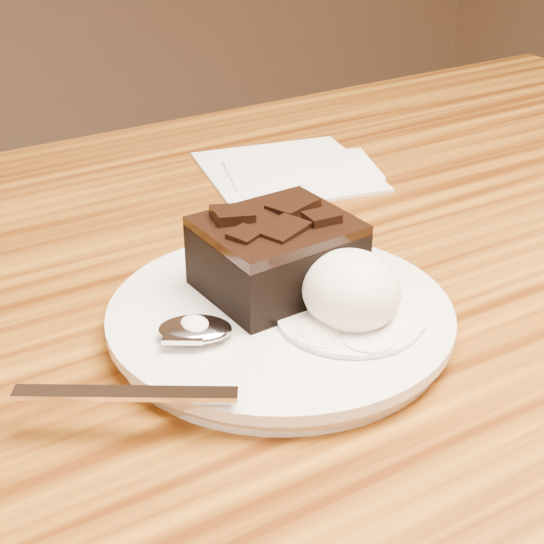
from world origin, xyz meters
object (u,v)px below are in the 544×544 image
spoon (195,332)px  ice_cream_scoop (351,291)px  napkin (287,170)px  brownie (277,260)px  plate (280,321)px

spoon → ice_cream_scoop: bearing=-76.0°
ice_cream_scoop → napkin: ice_cream_scoop is taller
ice_cream_scoop → napkin: size_ratio=0.43×
ice_cream_scoop → spoon: size_ratio=0.36×
brownie → ice_cream_scoop: (0.02, -0.06, -0.00)m
plate → brownie: bearing=62.9°
plate → ice_cream_scoop: bearing=-49.1°
plate → napkin: plate is taller
ice_cream_scoop → spoon: 0.10m
ice_cream_scoop → spoon: (-0.09, 0.03, -0.02)m
plate → ice_cream_scoop: ice_cream_scoop is taller
napkin → ice_cream_scoop: bearing=-115.2°
plate → ice_cream_scoop: size_ratio=3.50×
brownie → plate: bearing=-117.1°
spoon → napkin: bearing=-9.9°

